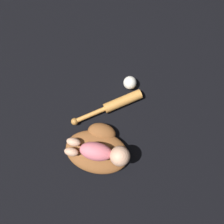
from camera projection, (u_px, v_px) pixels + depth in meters
ground_plane at (107, 153)px, 1.27m from camera, size 6.00×6.00×0.00m
baseball_glove at (98, 148)px, 1.23m from camera, size 0.42×0.35×0.08m
baby_figure at (103, 153)px, 1.14m from camera, size 0.35×0.18×0.11m
baseball_bat at (115, 104)px, 1.30m from camera, size 0.43×0.19×0.06m
baseball at (130, 83)px, 1.31m from camera, size 0.08×0.08×0.08m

